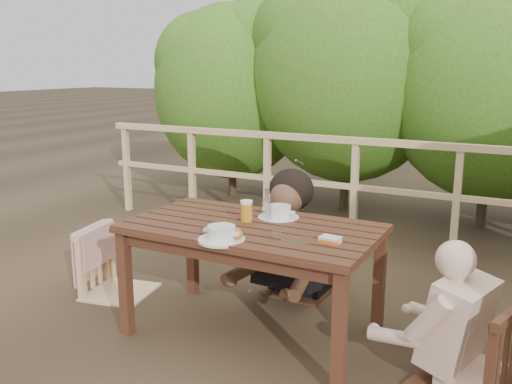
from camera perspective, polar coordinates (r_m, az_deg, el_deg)
The scene contains 16 objects.
ground at distance 3.59m, azimuth -0.38°, elevation -14.30°, with size 60.00×60.00×0.00m, color #4A3724.
table at distance 3.45m, azimuth -0.39°, elevation -9.17°, with size 1.50×0.84×0.69m, color #402215.
chair_left at distance 4.11m, azimuth -14.14°, elevation -4.12°, with size 0.46×0.46×0.93m, color #D8AE7B.
chair_far at distance 4.05m, azimuth 4.63°, elevation -4.11°, with size 0.46×0.46×0.92m, color #402215.
chair_right at distance 3.06m, azimuth 21.45°, elevation -10.36°, with size 0.48×0.48×0.96m, color #402215.
woman at distance 4.00m, azimuth 4.81°, elevation -0.43°, with size 0.58×0.72×1.44m, color black, non-canonical shape.
diner_right at distance 3.00m, azimuth 22.26°, elevation -7.75°, with size 0.51×0.63×1.27m, color beige, non-canonical shape.
railing at distance 5.17m, azimuth 10.11°, elevation 0.02°, with size 5.60×0.10×1.01m, color #D8AE7B.
hedge_row at distance 6.12m, azimuth 17.92°, elevation 14.74°, with size 6.60×1.60×3.80m, color #38641A, non-canonical shape.
soup_near at distance 3.06m, azimuth -3.59°, elevation -4.31°, with size 0.26×0.26×0.09m, color silver.
soup_far at distance 3.49m, azimuth 2.35°, elevation -2.12°, with size 0.26×0.26×0.09m, color white.
bread_roll at distance 3.08m, azimuth -2.49°, elevation -4.30°, with size 0.13×0.10×0.08m, color #98632A.
beer_glass at distance 3.39m, azimuth -0.99°, elevation -2.08°, with size 0.08×0.08×0.14m, color gold.
bottle at distance 3.37m, azimuth 1.12°, elevation -1.48°, with size 0.05×0.05×0.22m, color white.
tumbler at distance 3.06m, azimuth 2.09°, elevation -4.48°, with size 0.06×0.06×0.07m, color silver.
butter_tub at distance 3.02m, azimuth 7.66°, elevation -5.03°, with size 0.11×0.08×0.05m, color white.
Camera 1 is at (1.51, -2.81, 1.64)m, focal length 38.72 mm.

